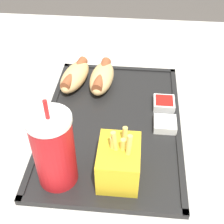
{
  "coord_description": "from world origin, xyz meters",
  "views": [
    {
      "loc": [
        -0.52,
        -0.06,
        1.19
      ],
      "look_at": [
        -0.03,
        -0.01,
        0.74
      ],
      "focal_mm": 50.0,
      "sensor_mm": 36.0,
      "label": 1
    }
  ],
  "objects_px": {
    "hot_dog_far": "(75,76)",
    "sauce_cup_mayo": "(165,124)",
    "hot_dog_near": "(102,77)",
    "fries_carton": "(119,162)",
    "sauce_cup_ketchup": "(164,103)",
    "soda_cup": "(54,150)"
  },
  "relations": [
    {
      "from": "sauce_cup_mayo",
      "to": "sauce_cup_ketchup",
      "type": "bearing_deg",
      "value": 0.03
    },
    {
      "from": "soda_cup",
      "to": "sauce_cup_ketchup",
      "type": "height_order",
      "value": "soda_cup"
    },
    {
      "from": "soda_cup",
      "to": "sauce_cup_mayo",
      "type": "distance_m",
      "value": 0.26
    },
    {
      "from": "soda_cup",
      "to": "hot_dog_near",
      "type": "height_order",
      "value": "soda_cup"
    },
    {
      "from": "soda_cup",
      "to": "fries_carton",
      "type": "xyz_separation_m",
      "value": [
        0.01,
        -0.11,
        -0.04
      ]
    },
    {
      "from": "soda_cup",
      "to": "fries_carton",
      "type": "bearing_deg",
      "value": -82.73
    },
    {
      "from": "soda_cup",
      "to": "hot_dog_far",
      "type": "distance_m",
      "value": 0.29
    },
    {
      "from": "soda_cup",
      "to": "sauce_cup_ketchup",
      "type": "relative_size",
      "value": 3.83
    },
    {
      "from": "fries_carton",
      "to": "sauce_cup_ketchup",
      "type": "xyz_separation_m",
      "value": [
        0.21,
        -0.09,
        -0.03
      ]
    },
    {
      "from": "sauce_cup_mayo",
      "to": "soda_cup",
      "type": "bearing_deg",
      "value": 127.1
    },
    {
      "from": "fries_carton",
      "to": "sauce_cup_ketchup",
      "type": "bearing_deg",
      "value": -23.49
    },
    {
      "from": "fries_carton",
      "to": "sauce_cup_mayo",
      "type": "relative_size",
      "value": 2.37
    },
    {
      "from": "soda_cup",
      "to": "fries_carton",
      "type": "height_order",
      "value": "soda_cup"
    },
    {
      "from": "hot_dog_far",
      "to": "sauce_cup_mayo",
      "type": "height_order",
      "value": "hot_dog_far"
    },
    {
      "from": "hot_dog_far",
      "to": "sauce_cup_mayo",
      "type": "distance_m",
      "value": 0.26
    },
    {
      "from": "hot_dog_near",
      "to": "sauce_cup_ketchup",
      "type": "relative_size",
      "value": 2.77
    },
    {
      "from": "soda_cup",
      "to": "hot_dog_near",
      "type": "distance_m",
      "value": 0.3
    },
    {
      "from": "hot_dog_far",
      "to": "sauce_cup_mayo",
      "type": "xyz_separation_m",
      "value": [
        -0.14,
        -0.22,
        -0.02
      ]
    },
    {
      "from": "hot_dog_far",
      "to": "soda_cup",
      "type": "bearing_deg",
      "value": -175.88
    },
    {
      "from": "hot_dog_near",
      "to": "fries_carton",
      "type": "height_order",
      "value": "fries_carton"
    },
    {
      "from": "hot_dog_far",
      "to": "sauce_cup_mayo",
      "type": "relative_size",
      "value": 2.86
    },
    {
      "from": "hot_dog_far",
      "to": "sauce_cup_mayo",
      "type": "bearing_deg",
      "value": -121.53
    }
  ]
}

